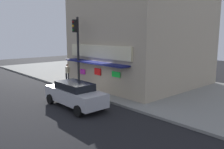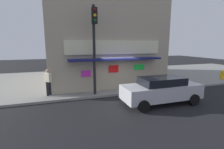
{
  "view_description": "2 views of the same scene",
  "coord_description": "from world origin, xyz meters",
  "px_view_note": "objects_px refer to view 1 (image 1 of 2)",
  "views": [
    {
      "loc": [
        13.29,
        -9.65,
        4.39
      ],
      "look_at": [
        0.69,
        1.67,
        1.51
      ],
      "focal_mm": 37.1,
      "sensor_mm": 36.0,
      "label": 1
    },
    {
      "loc": [
        -4.19,
        -10.01,
        3.42
      ],
      "look_at": [
        -0.24,
        1.73,
        1.15
      ],
      "focal_mm": 26.73,
      "sensor_mm": 36.0,
      "label": 2
    }
  ],
  "objects_px": {
    "pedestrian": "(67,72)",
    "parked_car_silver": "(75,94)",
    "trash_can": "(86,79)",
    "traffic_light": "(77,44)",
    "potted_plant_by_doorway": "(98,82)"
  },
  "relations": [
    {
      "from": "trash_can",
      "to": "parked_car_silver",
      "type": "distance_m",
      "value": 6.28
    },
    {
      "from": "traffic_light",
      "to": "trash_can",
      "type": "xyz_separation_m",
      "value": [
        -1.32,
        1.76,
        -3.16
      ]
    },
    {
      "from": "potted_plant_by_doorway",
      "to": "traffic_light",
      "type": "bearing_deg",
      "value": -129.72
    },
    {
      "from": "pedestrian",
      "to": "parked_car_silver",
      "type": "xyz_separation_m",
      "value": [
        6.22,
        -3.24,
        -0.27
      ]
    },
    {
      "from": "parked_car_silver",
      "to": "traffic_light",
      "type": "bearing_deg",
      "value": 143.76
    },
    {
      "from": "pedestrian",
      "to": "parked_car_silver",
      "type": "height_order",
      "value": "pedestrian"
    },
    {
      "from": "trash_can",
      "to": "parked_car_silver",
      "type": "xyz_separation_m",
      "value": [
        4.66,
        -4.21,
        0.25
      ]
    },
    {
      "from": "traffic_light",
      "to": "trash_can",
      "type": "height_order",
      "value": "traffic_light"
    },
    {
      "from": "traffic_light",
      "to": "potted_plant_by_doorway",
      "type": "bearing_deg",
      "value": 50.28
    },
    {
      "from": "trash_can",
      "to": "potted_plant_by_doorway",
      "type": "distance_m",
      "value": 2.4
    },
    {
      "from": "pedestrian",
      "to": "parked_car_silver",
      "type": "relative_size",
      "value": 0.37
    },
    {
      "from": "parked_car_silver",
      "to": "potted_plant_by_doorway",
      "type": "bearing_deg",
      "value": 122.28
    },
    {
      "from": "traffic_light",
      "to": "potted_plant_by_doorway",
      "type": "distance_m",
      "value": 3.38
    },
    {
      "from": "potted_plant_by_doorway",
      "to": "parked_car_silver",
      "type": "height_order",
      "value": "parked_car_silver"
    },
    {
      "from": "traffic_light",
      "to": "pedestrian",
      "type": "distance_m",
      "value": 3.98
    }
  ]
}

